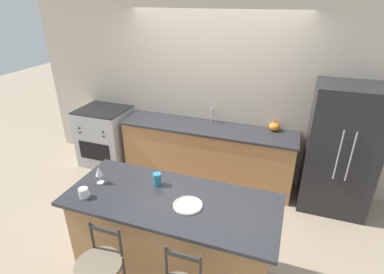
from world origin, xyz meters
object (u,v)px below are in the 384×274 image
dinner_plate (188,205)px  coffee_mug (84,193)px  pumpkin_decoration (275,127)px  oven_range (106,136)px  wine_glass (99,172)px  tumbler_cup (157,179)px  refrigerator (340,150)px

dinner_plate → coffee_mug: (-0.96, -0.20, 0.04)m
coffee_mug → pumpkin_decoration: 2.72m
oven_range → wine_glass: (1.21, -1.78, 0.60)m
dinner_plate → tumbler_cup: tumbler_cup is taller
tumbler_cup → pumpkin_decoration: size_ratio=0.80×
refrigerator → oven_range: bearing=-179.8°
refrigerator → dinner_plate: size_ratio=6.41×
dinner_plate → tumbler_cup: size_ratio=2.15×
wine_glass → tumbler_cup: wine_glass is taller
dinner_plate → coffee_mug: bearing=-168.0°
dinner_plate → wine_glass: 0.97m
refrigerator → tumbler_cup: refrigerator is taller
dinner_plate → coffee_mug: size_ratio=2.22×
oven_range → pumpkin_decoration: (2.72, 0.23, 0.48)m
dinner_plate → tumbler_cup: 0.46m
dinner_plate → refrigerator: bearing=52.3°
oven_range → tumbler_cup: size_ratio=7.82×
wine_glass → coffee_mug: bearing=-89.6°
coffee_mug → pumpkin_decoration: same height
refrigerator → pumpkin_decoration: bearing=165.8°
refrigerator → oven_range: refrigerator is taller
refrigerator → oven_range: 3.61m
tumbler_cup → oven_range: bearing=137.5°
refrigerator → coffee_mug: (-2.38, -2.04, 0.15)m
refrigerator → coffee_mug: refrigerator is taller
coffee_mug → wine_glass: bearing=90.4°
tumbler_cup → pumpkin_decoration: 2.08m
coffee_mug → tumbler_cup: (0.55, 0.42, 0.01)m
pumpkin_decoration → refrigerator: bearing=-14.2°
tumbler_cup → wine_glass: bearing=-163.6°
tumbler_cup → refrigerator: bearing=41.7°
dinner_plate → wine_glass: wine_glass is taller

